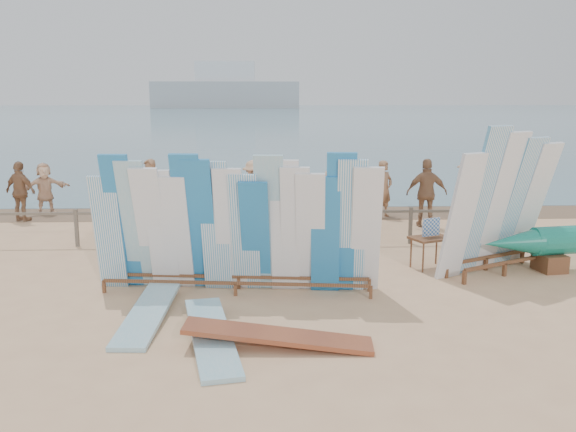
{
  "coord_description": "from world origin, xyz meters",
  "views": [
    {
      "loc": [
        0.53,
        -11.3,
        3.51
      ],
      "look_at": [
        0.97,
        1.38,
        1.02
      ],
      "focal_mm": 38.0,
      "sensor_mm": 36.0,
      "label": 1
    }
  ],
  "objects_px": {
    "beachgoer_1": "(150,192)",
    "beachgoer_0": "(112,199)",
    "beachgoer_6": "(332,199)",
    "beachgoer_11": "(45,188)",
    "vendor_table": "(430,252)",
    "beachgoer_3": "(255,194)",
    "beach_chair_left": "(236,226)",
    "beachgoer_9": "(491,197)",
    "beachgoer_10": "(427,193)",
    "beachgoer_extra_0": "(468,191)",
    "beachgoer_7": "(384,189)",
    "stroller": "(332,219)",
    "beachgoer_extra_1": "(21,192)",
    "side_surfboard_rack": "(499,208)",
    "beachgoer_4": "(255,201)",
    "main_surfboard_rack": "(237,230)",
    "flat_board_b": "(149,318)",
    "beachgoer_5": "(288,190)",
    "beach_chair_right": "(322,226)",
    "flat_board_c": "(278,347)",
    "flat_board_a": "(211,342)"
  },
  "relations": [
    {
      "from": "main_surfboard_rack",
      "to": "flat_board_b",
      "type": "xyz_separation_m",
      "value": [
        -1.37,
        -1.29,
        -1.17
      ]
    },
    {
      "from": "beachgoer_9",
      "to": "beachgoer_10",
      "type": "relative_size",
      "value": 0.86
    },
    {
      "from": "beach_chair_right",
      "to": "beachgoer_6",
      "type": "relative_size",
      "value": 0.53
    },
    {
      "from": "stroller",
      "to": "vendor_table",
      "type": "bearing_deg",
      "value": -64.57
    },
    {
      "from": "side_surfboard_rack",
      "to": "beachgoer_0",
      "type": "relative_size",
      "value": 1.93
    },
    {
      "from": "main_surfboard_rack",
      "to": "beachgoer_extra_0",
      "type": "relative_size",
      "value": 2.87
    },
    {
      "from": "beachgoer_6",
      "to": "vendor_table",
      "type": "bearing_deg",
      "value": -140.39
    },
    {
      "from": "beachgoer_10",
      "to": "beachgoer_3",
      "type": "xyz_separation_m",
      "value": [
        -4.69,
        0.13,
        -0.02
      ]
    },
    {
      "from": "beach_chair_left",
      "to": "beachgoer_10",
      "type": "height_order",
      "value": "beachgoer_10"
    },
    {
      "from": "beachgoer_1",
      "to": "beachgoer_extra_1",
      "type": "relative_size",
      "value": 1.06
    },
    {
      "from": "beachgoer_10",
      "to": "beachgoer_0",
      "type": "relative_size",
      "value": 1.2
    },
    {
      "from": "main_surfboard_rack",
      "to": "beachgoer_extra_1",
      "type": "bearing_deg",
      "value": 139.92
    },
    {
      "from": "flat_board_c",
      "to": "beachgoer_4",
      "type": "xyz_separation_m",
      "value": [
        -0.47,
        7.68,
        0.8
      ]
    },
    {
      "from": "beachgoer_1",
      "to": "beachgoer_0",
      "type": "xyz_separation_m",
      "value": [
        -0.96,
        -0.39,
        -0.13
      ]
    },
    {
      "from": "stroller",
      "to": "beachgoer_extra_1",
      "type": "relative_size",
      "value": 0.57
    },
    {
      "from": "beachgoer_6",
      "to": "beachgoer_0",
      "type": "distance_m",
      "value": 5.97
    },
    {
      "from": "beachgoer_11",
      "to": "beach_chair_left",
      "type": "bearing_deg",
      "value": -57.39
    },
    {
      "from": "beachgoer_4",
      "to": "beachgoer_9",
      "type": "bearing_deg",
      "value": 93.69
    },
    {
      "from": "beach_chair_left",
      "to": "beachgoer_9",
      "type": "bearing_deg",
      "value": 23.23
    },
    {
      "from": "flat_board_b",
      "to": "beachgoer_6",
      "type": "distance_m",
      "value": 7.69
    },
    {
      "from": "beachgoer_extra_0",
      "to": "beachgoer_extra_1",
      "type": "bearing_deg",
      "value": 137.83
    },
    {
      "from": "beachgoer_7",
      "to": "vendor_table",
      "type": "bearing_deg",
      "value": -130.33
    },
    {
      "from": "vendor_table",
      "to": "beachgoer_extra_0",
      "type": "height_order",
      "value": "beachgoer_extra_0"
    },
    {
      "from": "beachgoer_6",
      "to": "beachgoer_extra_1",
      "type": "distance_m",
      "value": 8.84
    },
    {
      "from": "stroller",
      "to": "side_surfboard_rack",
      "type": "bearing_deg",
      "value": -53.72
    },
    {
      "from": "side_surfboard_rack",
      "to": "beachgoer_10",
      "type": "distance_m",
      "value": 4.55
    },
    {
      "from": "beach_chair_right",
      "to": "stroller",
      "type": "bearing_deg",
      "value": 12.17
    },
    {
      "from": "stroller",
      "to": "beachgoer_5",
      "type": "relative_size",
      "value": 0.57
    },
    {
      "from": "vendor_table",
      "to": "beachgoer_extra_1",
      "type": "height_order",
      "value": "beachgoer_extra_1"
    },
    {
      "from": "beachgoer_1",
      "to": "beachgoer_11",
      "type": "xyz_separation_m",
      "value": [
        -3.51,
        1.71,
        -0.14
      ]
    },
    {
      "from": "side_surfboard_rack",
      "to": "beachgoer_4",
      "type": "xyz_separation_m",
      "value": [
        -4.93,
        4.12,
        -0.55
      ]
    },
    {
      "from": "beachgoer_5",
      "to": "beachgoer_9",
      "type": "distance_m",
      "value": 5.67
    },
    {
      "from": "main_surfboard_rack",
      "to": "beachgoer_9",
      "type": "relative_size",
      "value": 3.26
    },
    {
      "from": "vendor_table",
      "to": "beachgoer_3",
      "type": "distance_m",
      "value": 5.65
    },
    {
      "from": "beachgoer_5",
      "to": "beachgoer_10",
      "type": "distance_m",
      "value": 3.95
    },
    {
      "from": "beachgoer_7",
      "to": "beachgoer_6",
      "type": "height_order",
      "value": "beachgoer_7"
    },
    {
      "from": "flat_board_b",
      "to": "beachgoer_extra_0",
      "type": "relative_size",
      "value": 1.49
    },
    {
      "from": "flat_board_c",
      "to": "stroller",
      "type": "distance_m",
      "value": 7.41
    },
    {
      "from": "beachgoer_7",
      "to": "beachgoer_0",
      "type": "distance_m",
      "value": 7.75
    },
    {
      "from": "stroller",
      "to": "beachgoer_7",
      "type": "bearing_deg",
      "value": 49.31
    },
    {
      "from": "beachgoer_7",
      "to": "flat_board_a",
      "type": "bearing_deg",
      "value": -154.32
    },
    {
      "from": "side_surfboard_rack",
      "to": "vendor_table",
      "type": "xyz_separation_m",
      "value": [
        -1.22,
        0.43,
        -1.0
      ]
    },
    {
      "from": "stroller",
      "to": "beachgoer_7",
      "type": "distance_m",
      "value": 2.89
    },
    {
      "from": "beachgoer_10",
      "to": "beachgoer_6",
      "type": "bearing_deg",
      "value": 8.83
    },
    {
      "from": "flat_board_a",
      "to": "beachgoer_11",
      "type": "distance_m",
      "value": 11.87
    },
    {
      "from": "beachgoer_6",
      "to": "beachgoer_11",
      "type": "bearing_deg",
      "value": 90.75
    },
    {
      "from": "flat_board_b",
      "to": "beachgoer_6",
      "type": "relative_size",
      "value": 1.68
    },
    {
      "from": "beachgoer_11",
      "to": "beachgoer_1",
      "type": "bearing_deg",
      "value": -53.58
    },
    {
      "from": "flat_board_b",
      "to": "beachgoer_9",
      "type": "height_order",
      "value": "beachgoer_9"
    },
    {
      "from": "flat_board_c",
      "to": "beachgoer_extra_1",
      "type": "height_order",
      "value": "beachgoer_extra_1"
    }
  ]
}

